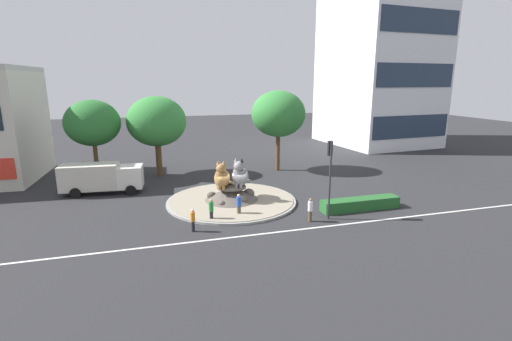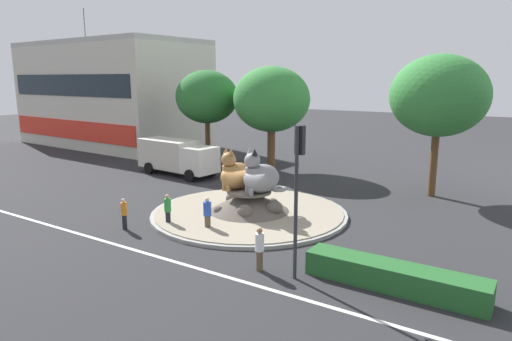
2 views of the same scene
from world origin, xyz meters
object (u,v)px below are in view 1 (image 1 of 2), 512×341
Objects in this scene: cat_statue_tabby at (222,177)px; traffic_light_mast at (330,166)px; pedestrian_white_shirt at (310,209)px; pedestrian_blue_shirt at (239,205)px; cat_statue_grey at (240,175)px; broadleaf_tree_behind_island at (278,114)px; pedestrian_green_shirt at (211,210)px; third_tree_left at (92,123)px; second_tree_near_tower at (157,122)px; office_tower at (382,28)px; pedestrian_orange_shirt at (193,220)px; delivery_box_truck at (101,177)px.

traffic_light_mast is (6.75, -5.54, 1.74)m from cat_statue_tabby.
pedestrian_blue_shirt is (-4.64, 2.53, -0.03)m from pedestrian_white_shirt.
cat_statue_grey is 12.60m from broadleaf_tree_behind_island.
broadleaf_tree_behind_island reaches higher than pedestrian_green_shirt.
third_tree_left reaches higher than pedestrian_green_shirt.
broadleaf_tree_behind_island is at bearing -6.87° from second_tree_near_tower.
office_tower is 43.94m from third_tree_left.
pedestrian_green_shirt is (-9.86, -13.63, -5.44)m from broadleaf_tree_behind_island.
pedestrian_white_shirt is 5.29m from pedestrian_blue_shirt.
broadleaf_tree_behind_island reaches higher than pedestrian_blue_shirt.
pedestrian_white_shirt is (3.71, -5.85, -1.34)m from cat_statue_grey.
second_tree_near_tower reaches higher than pedestrian_blue_shirt.
office_tower reaches higher than cat_statue_grey.
office_tower reaches higher than traffic_light_mast.
cat_statue_grey is 1.57× the size of pedestrian_orange_shirt.
broadleaf_tree_behind_island is 19.71m from pedestrian_orange_shirt.
delivery_box_truck reaches higher than pedestrian_green_shirt.
third_tree_left is at bearing -174.69° from second_tree_near_tower.
second_tree_near_tower is 1.18× the size of delivery_box_truck.
traffic_light_mast is 3.29× the size of pedestrian_white_shirt.
traffic_light_mast is 20.51m from second_tree_near_tower.
cat_statue_tabby is 0.29× the size of third_tree_left.
delivery_box_truck is at bearing -160.90° from office_tower.
pedestrian_orange_shirt is (-3.05, -5.26, -1.38)m from cat_statue_tabby.
second_tree_near_tower is at bearing 43.41° from pedestrian_orange_shirt.
pedestrian_orange_shirt is 8.31m from pedestrian_white_shirt.
broadleaf_tree_behind_island is 5.17× the size of pedestrian_blue_shirt.
second_tree_near_tower is (-12.91, 1.56, -0.60)m from broadleaf_tree_behind_island.
second_tree_near_tower reaches higher than third_tree_left.
cat_statue_tabby is 11.49m from delivery_box_truck.
cat_statue_grey is 1.49× the size of pedestrian_green_shirt.
broadleaf_tree_behind_island reaches higher than cat_statue_tabby.
traffic_light_mast is at bearing -162.39° from pedestrian_green_shirt.
pedestrian_green_shirt is at bearing 79.03° from traffic_light_mast.
broadleaf_tree_behind_island reaches higher than pedestrian_white_shirt.
delivery_box_truck is at bearing -133.30° from second_tree_near_tower.
second_tree_near_tower reaches higher than pedestrian_green_shirt.
cat_statue_grey is at bearing -99.04° from pedestrian_green_shirt.
traffic_light_mast reaches higher than pedestrian_white_shirt.
second_tree_near_tower is (-4.60, 11.45, 3.49)m from cat_statue_tabby.
cat_statue_tabby reaches higher than delivery_box_truck.
second_tree_near_tower is at bearing -141.38° from cat_statue_tabby.
pedestrian_blue_shirt is (-0.93, -3.31, -1.37)m from cat_statue_grey.
pedestrian_white_shirt reaches higher than pedestrian_blue_shirt.
second_tree_near_tower is (-6.14, 11.37, 3.46)m from cat_statue_grey.
traffic_light_mast reaches higher than pedestrian_green_shirt.
office_tower is at bearing 154.05° from cat_statue_grey.
cat_statue_grey is at bearing 150.99° from pedestrian_blue_shirt.
pedestrian_green_shirt is at bearing -6.30° from pedestrian_orange_shirt.
third_tree_left is (-19.04, 0.99, -0.52)m from broadleaf_tree_behind_island.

